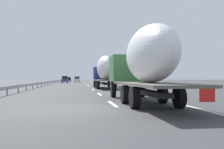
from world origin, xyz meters
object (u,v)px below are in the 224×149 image
Objects in this scene: car_white_van at (77,79)px; car_black_suv at (69,79)px; truck_trailing at (144,62)px; road_sign at (109,74)px; car_blue_sedan at (65,79)px; truck_lead at (105,70)px.

car_white_van reaches higher than car_black_suv.
truck_trailing reaches higher than road_sign.
truck_lead is at bearing -169.58° from car_blue_sedan.
truck_trailing is 3.00× the size of car_black_suv.
car_blue_sedan is (-13.22, 3.50, 0.03)m from car_white_van.
road_sign is (-20.89, -10.40, 1.24)m from car_blue_sedan.
road_sign is (-48.32, -10.24, 1.31)m from car_black_suv.
car_black_suv is at bearing -0.34° from car_blue_sedan.
road_sign is (18.82, -3.10, -0.28)m from truck_lead.
truck_lead is at bearing -175.89° from car_white_van.
car_blue_sedan is 1.38× the size of road_sign.
car_blue_sedan is 23.37m from road_sign.
car_black_suv is at bearing 4.64° from truck_trailing.
car_blue_sedan is (39.71, 7.30, -1.52)m from truck_lead.
car_white_van is (52.92, 3.80, -1.54)m from truck_lead.
truck_trailing is at bearing 175.53° from road_sign.
truck_trailing is 39.77m from road_sign.
road_sign is at bearing -153.53° from car_blue_sedan.
truck_trailing reaches higher than car_black_suv.
car_black_suv is (87.97, 7.14, -1.47)m from truck_trailing.
truck_lead is at bearing 0.00° from truck_trailing.
car_blue_sedan is at bearing 6.88° from truck_trailing.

